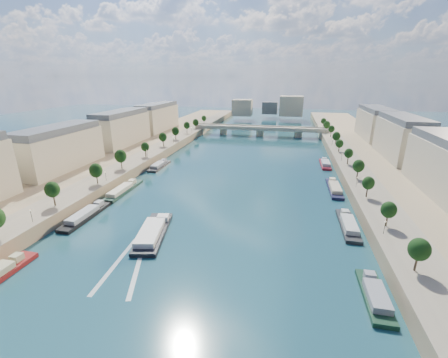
% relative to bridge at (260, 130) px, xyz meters
% --- Properties ---
extents(ground, '(700.00, 700.00, 0.00)m').
position_rel_bridge_xyz_m(ground, '(0.00, -116.03, -5.08)').
color(ground, '#0D373C').
rests_on(ground, ground).
extents(quay_left, '(44.00, 520.00, 5.00)m').
position_rel_bridge_xyz_m(quay_left, '(-72.00, -116.03, -2.58)').
color(quay_left, '#9E8460').
rests_on(quay_left, ground).
extents(quay_right, '(44.00, 520.00, 5.00)m').
position_rel_bridge_xyz_m(quay_right, '(72.00, -116.03, -2.58)').
color(quay_right, '#9E8460').
rests_on(quay_right, ground).
extents(pave_left, '(14.00, 520.00, 0.10)m').
position_rel_bridge_xyz_m(pave_left, '(-57.00, -116.03, -0.03)').
color(pave_left, gray).
rests_on(pave_left, quay_left).
extents(pave_right, '(14.00, 520.00, 0.10)m').
position_rel_bridge_xyz_m(pave_right, '(57.00, -116.03, -0.03)').
color(pave_right, gray).
rests_on(pave_right, quay_right).
extents(trees_left, '(4.80, 268.80, 8.26)m').
position_rel_bridge_xyz_m(trees_left, '(-55.00, -114.03, 5.39)').
color(trees_left, '#382B1E').
rests_on(trees_left, ground).
extents(trees_right, '(4.80, 268.80, 8.26)m').
position_rel_bridge_xyz_m(trees_right, '(55.00, -106.03, 5.39)').
color(trees_right, '#382B1E').
rests_on(trees_right, ground).
extents(lamps_left, '(0.36, 200.36, 4.28)m').
position_rel_bridge_xyz_m(lamps_left, '(-52.50, -126.03, 2.70)').
color(lamps_left, black).
rests_on(lamps_left, ground).
extents(lamps_right, '(0.36, 200.36, 4.28)m').
position_rel_bridge_xyz_m(lamps_right, '(52.50, -111.03, 2.70)').
color(lamps_right, black).
rests_on(lamps_right, ground).
extents(buildings_left, '(16.00, 226.00, 23.20)m').
position_rel_bridge_xyz_m(buildings_left, '(-85.00, -104.03, 11.37)').
color(buildings_left, beige).
rests_on(buildings_left, ground).
extents(buildings_right, '(16.00, 226.00, 23.20)m').
position_rel_bridge_xyz_m(buildings_right, '(85.00, -104.03, 11.37)').
color(buildings_right, beige).
rests_on(buildings_right, ground).
extents(skyline, '(79.00, 42.00, 22.00)m').
position_rel_bridge_xyz_m(skyline, '(3.19, 103.50, 9.57)').
color(skyline, beige).
rests_on(skyline, ground).
extents(bridge, '(112.00, 12.00, 8.15)m').
position_rel_bridge_xyz_m(bridge, '(0.00, 0.00, 0.00)').
color(bridge, '#C1B79E').
rests_on(bridge, ground).
extents(tour_barge, '(12.53, 27.34, 3.68)m').
position_rel_bridge_xyz_m(tour_barge, '(-16.50, -177.34, -4.11)').
color(tour_barge, black).
rests_on(tour_barge, ground).
extents(wake, '(12.60, 26.02, 0.04)m').
position_rel_bridge_xyz_m(wake, '(-16.50, -193.97, -5.06)').
color(wake, silver).
rests_on(wake, ground).
extents(moored_barges_left, '(5.00, 157.89, 3.60)m').
position_rel_bridge_xyz_m(moored_barges_left, '(-45.50, -174.19, -4.24)').
color(moored_barges_left, '#182036').
rests_on(moored_barges_left, ground).
extents(moored_barges_right, '(5.00, 168.09, 3.60)m').
position_rel_bridge_xyz_m(moored_barges_right, '(45.50, -156.32, -4.24)').
color(moored_barges_right, black).
rests_on(moored_barges_right, ground).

